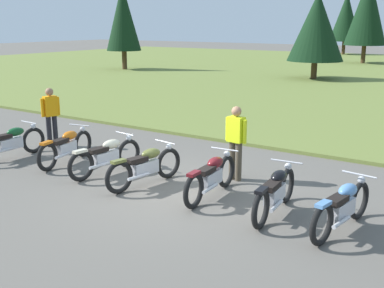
# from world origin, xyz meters

# --- Properties ---
(ground_plane) EXTENTS (140.00, 140.00, 0.00)m
(ground_plane) POSITION_xyz_m (0.00, 0.00, 0.00)
(ground_plane) COLOR #605B54
(motorcycle_british_green) EXTENTS (0.62, 2.10, 0.88)m
(motorcycle_british_green) POSITION_xyz_m (-5.01, -0.32, 0.44)
(motorcycle_british_green) COLOR black
(motorcycle_british_green) RESTS_ON ground
(motorcycle_orange) EXTENTS (0.69, 2.08, 0.88)m
(motorcycle_orange) POSITION_xyz_m (-3.49, 0.18, 0.44)
(motorcycle_orange) COLOR black
(motorcycle_orange) RESTS_ON ground
(motorcycle_cream) EXTENTS (0.62, 2.10, 0.88)m
(motorcycle_cream) POSITION_xyz_m (-2.05, 0.10, 0.44)
(motorcycle_cream) COLOR black
(motorcycle_cream) RESTS_ON ground
(motorcycle_olive) EXTENTS (0.64, 2.09, 0.88)m
(motorcycle_olive) POSITION_xyz_m (-0.79, -0.03, 0.44)
(motorcycle_olive) COLOR black
(motorcycle_olive) RESTS_ON ground
(motorcycle_maroon) EXTENTS (0.62, 2.10, 0.88)m
(motorcycle_maroon) POSITION_xyz_m (0.77, 0.15, 0.44)
(motorcycle_maroon) COLOR black
(motorcycle_maroon) RESTS_ON ground
(motorcycle_black) EXTENTS (0.62, 2.10, 0.88)m
(motorcycle_black) POSITION_xyz_m (2.21, 0.02, 0.44)
(motorcycle_black) COLOR black
(motorcycle_black) RESTS_ON ground
(motorcycle_sky_blue) EXTENTS (0.62, 2.09, 0.88)m
(motorcycle_sky_blue) POSITION_xyz_m (3.44, -0.03, 0.44)
(motorcycle_sky_blue) COLOR black
(motorcycle_sky_blue) RESTS_ON ground
(rider_with_back_turned) EXTENTS (0.55, 0.26, 1.67)m
(rider_with_back_turned) POSITION_xyz_m (0.65, 1.37, 0.95)
(rider_with_back_turned) COLOR #4C4233
(rider_with_back_turned) RESTS_ON ground
(rider_checking_bike) EXTENTS (0.31, 0.53, 1.67)m
(rider_checking_bike) POSITION_xyz_m (-5.13, 1.14, 0.95)
(rider_checking_bike) COLOR black
(rider_checking_bike) RESTS_ON ground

